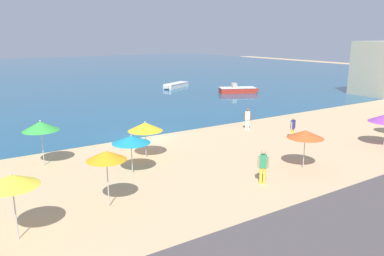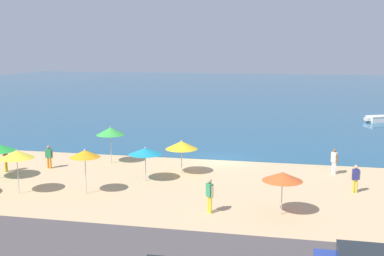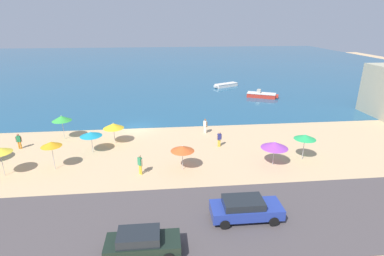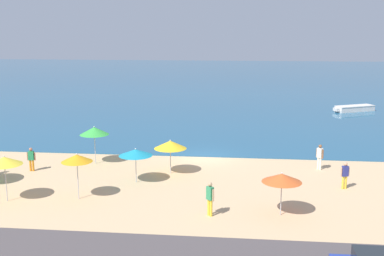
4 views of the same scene
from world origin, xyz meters
The scene contains 13 objects.
ground_plane centered at (0.00, 0.00, 0.00)m, with size 160.00×160.00×0.00m, color tan.
sea centered at (0.00, 55.00, 0.03)m, with size 150.00×110.00×0.05m, color #22577A.
beach_umbrella_0 centered at (-7.49, -2.50, 2.34)m, with size 2.03×2.03×2.68m.
beach_umbrella_1 centered at (4.76, -10.84, 1.97)m, with size 2.02×2.02×2.26m.
beach_umbrella_2 centered at (-1.88, -4.30, 1.94)m, with size 2.12×2.12×2.27m.
beach_umbrella_4 centered at (-10.04, -10.39, 2.30)m, with size 1.92×1.92×2.59m.
beach_umbrella_5 centered at (-6.26, -9.61, 2.34)m, with size 1.72×1.72×2.62m.
beach_umbrella_9 centered at (-3.71, -6.37, 1.89)m, with size 2.07×2.07×2.16m.
bather_0 centered at (-11.15, -4.75, 0.89)m, with size 0.57×0.25×1.60m.
bather_1 centered at (7.94, -2.38, 0.97)m, with size 0.44×0.42×1.73m.
bather_2 centered at (8.81, -6.29, 0.92)m, with size 0.54×0.33×1.64m.
bather_3 centered at (1.19, -11.33, 1.00)m, with size 0.43×0.43×1.78m.
skiff_offshore centered at (15.45, 21.65, 0.38)m, with size 4.96×3.31×0.66m.
Camera 4 is at (2.71, -34.27, 9.29)m, focal length 45.00 mm.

